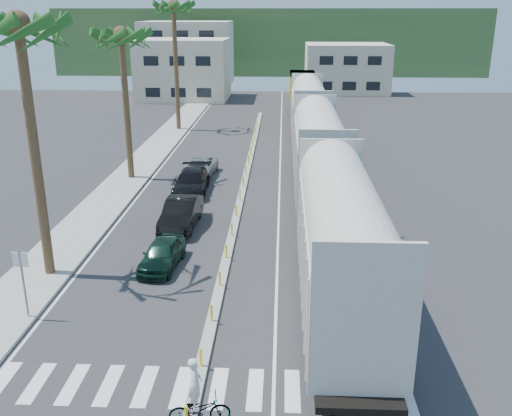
% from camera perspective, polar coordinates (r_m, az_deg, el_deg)
% --- Properties ---
extents(ground, '(140.00, 140.00, 0.00)m').
position_cam_1_polar(ground, '(21.14, -5.12, -14.23)').
color(ground, '#28282B').
rests_on(ground, ground).
extents(sidewalk, '(3.00, 90.00, 0.15)m').
position_cam_1_polar(sidewalk, '(45.40, -11.64, 4.03)').
color(sidewalk, gray).
rests_on(sidewalk, ground).
extents(rails, '(1.56, 100.00, 0.06)m').
position_cam_1_polar(rails, '(46.98, 5.50, 4.79)').
color(rails, black).
rests_on(rails, ground).
extents(median, '(0.45, 60.00, 0.85)m').
position_cam_1_polar(median, '(39.25, -1.30, 2.07)').
color(median, gray).
rests_on(median, ground).
extents(crosswalk, '(14.00, 2.20, 0.01)m').
position_cam_1_polar(crosswalk, '(19.52, -5.93, -17.43)').
color(crosswalk, silver).
rests_on(crosswalk, ground).
extents(lane_markings, '(9.42, 90.00, 0.01)m').
position_cam_1_polar(lane_markings, '(44.29, -3.63, 3.92)').
color(lane_markings, silver).
rests_on(lane_markings, ground).
extents(freight_train, '(3.00, 60.94, 5.85)m').
position_cam_1_polar(freight_train, '(42.07, 5.88, 7.11)').
color(freight_train, '#BCB9AC').
rests_on(freight_train, ground).
extents(palm_trees, '(3.50, 37.20, 13.75)m').
position_cam_1_polar(palm_trees, '(41.60, -12.89, 17.59)').
color(palm_trees, brown).
rests_on(palm_trees, ground).
extents(street_sign, '(0.60, 0.08, 3.00)m').
position_cam_1_polar(street_sign, '(23.90, -22.33, -6.17)').
color(street_sign, slate).
rests_on(street_sign, ground).
extents(buildings, '(38.00, 27.00, 10.00)m').
position_cam_1_polar(buildings, '(89.88, -3.20, 14.49)').
color(buildings, beige).
rests_on(buildings, ground).
extents(hillside, '(80.00, 20.00, 12.00)m').
position_cam_1_polar(hillside, '(117.64, 1.47, 16.40)').
color(hillside, '#385628').
rests_on(hillside, ground).
extents(car_lead, '(2.35, 4.25, 1.34)m').
position_cam_1_polar(car_lead, '(27.51, -9.37, -4.54)').
color(car_lead, black).
rests_on(car_lead, ground).
extents(car_second, '(2.12, 5.07, 1.62)m').
position_cam_1_polar(car_second, '(32.32, -7.50, -0.54)').
color(car_second, black).
rests_on(car_second, ground).
extents(car_third, '(2.41, 5.38, 1.53)m').
position_cam_1_polar(car_third, '(38.33, -6.50, 2.59)').
color(car_third, black).
rests_on(car_third, ground).
extents(car_rear, '(2.99, 4.98, 1.27)m').
position_cam_1_polar(car_rear, '(42.36, -5.70, 4.04)').
color(car_rear, '#A3A6A8').
rests_on(car_rear, ground).
extents(cyclist, '(1.20, 2.02, 2.22)m').
position_cam_1_polar(cyclist, '(17.76, -5.77, -18.84)').
color(cyclist, '#9EA0A5').
rests_on(cyclist, ground).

